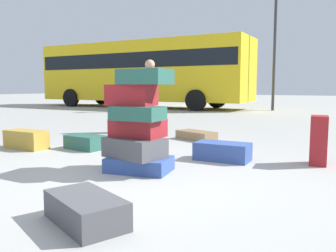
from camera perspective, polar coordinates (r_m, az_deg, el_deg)
ground_plane at (r=4.04m, az=-4.73°, el=-8.42°), size 80.00×80.00×0.00m
suitcase_tower at (r=4.28m, az=-5.00°, el=-0.10°), size 0.84×0.64×1.24m
suitcase_brown_white_trunk at (r=6.88m, az=4.60°, el=-1.53°), size 0.87×0.61×0.17m
suitcase_charcoal_upright_blue at (r=2.80m, az=-13.17°, el=-13.03°), size 0.81×0.63×0.21m
suitcase_teal_right_side at (r=6.00m, az=-13.18°, el=-2.55°), size 0.67×0.45×0.23m
suitcase_navy_foreground_far at (r=5.01m, az=8.79°, el=-4.09°), size 0.76×0.42×0.25m
suitcase_maroon_behind_tower at (r=5.05m, az=23.18°, el=-2.14°), size 0.25×0.34×0.65m
suitcase_tan_foreground_near at (r=6.34m, az=-21.94°, el=-2.03°), size 0.75×0.35×0.31m
person_bearded_onlooker at (r=7.94m, az=-2.94°, el=5.93°), size 0.30×0.31×1.63m
parked_bus at (r=17.72m, az=-4.33°, el=9.00°), size 10.88×2.92×3.15m
lamp_post at (r=16.19m, az=17.07°, el=18.35°), size 0.36×0.36×6.96m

